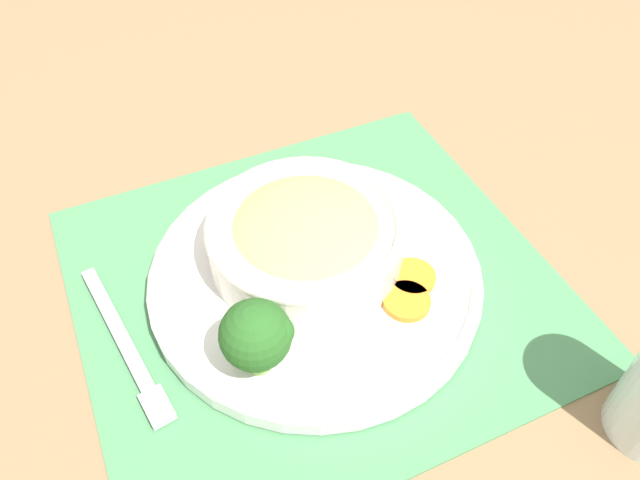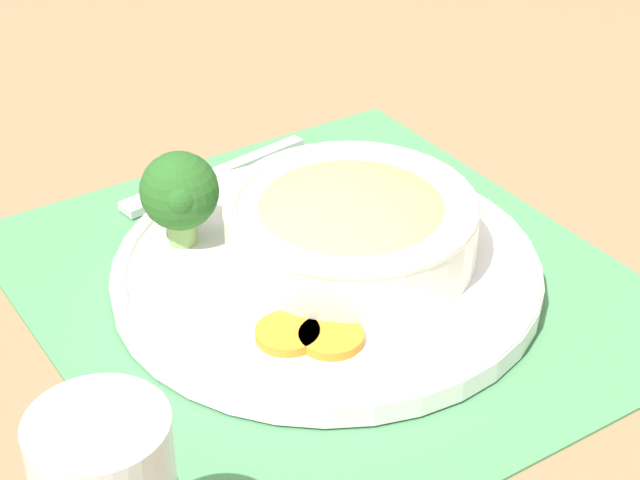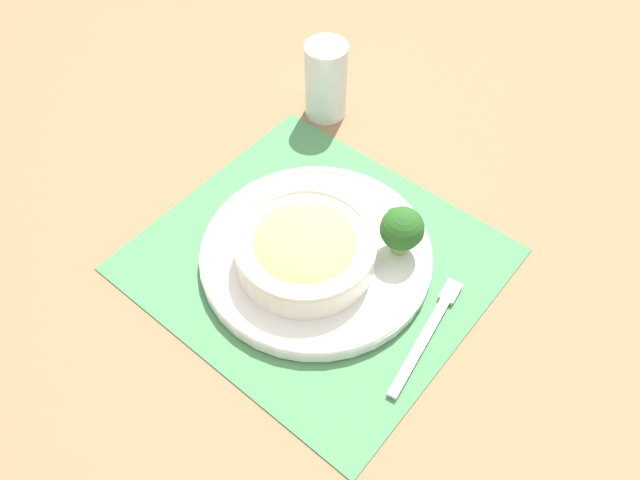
{
  "view_description": "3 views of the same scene",
  "coord_description": "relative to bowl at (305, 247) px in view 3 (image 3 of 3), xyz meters",
  "views": [
    {
      "loc": [
        0.15,
        0.34,
        0.46
      ],
      "look_at": [
        -0.01,
        -0.01,
        0.04
      ],
      "focal_mm": 35.0,
      "sensor_mm": 36.0,
      "label": 1
    },
    {
      "loc": [
        -0.53,
        0.35,
        0.45
      ],
      "look_at": [
        -0.0,
        0.01,
        0.04
      ],
      "focal_mm": 60.0,
      "sensor_mm": 36.0,
      "label": 2
    },
    {
      "loc": [
        0.32,
        -0.37,
        0.68
      ],
      "look_at": [
        0.0,
        0.01,
        0.04
      ],
      "focal_mm": 35.0,
      "sensor_mm": 36.0,
      "label": 3
    }
  ],
  "objects": [
    {
      "name": "fork",
      "position": [
        0.18,
        0.03,
        -0.04
      ],
      "size": [
        0.04,
        0.18,
        0.01
      ],
      "rotation": [
        0.0,
        0.0,
        0.15
      ],
      "color": "silver",
      "rests_on": "placemat"
    },
    {
      "name": "ground_plane",
      "position": [
        0.0,
        0.02,
        -0.05
      ],
      "size": [
        4.0,
        4.0,
        0.0
      ],
      "primitive_type": "plane",
      "color": "#8C704C"
    },
    {
      "name": "broccoli_floret",
      "position": [
        0.08,
        0.09,
        0.01
      ],
      "size": [
        0.06,
        0.06,
        0.07
      ],
      "color": "#84AD5B",
      "rests_on": "plate"
    },
    {
      "name": "carrot_slice_middle",
      "position": [
        -0.07,
        0.07,
        -0.02
      ],
      "size": [
        0.04,
        0.04,
        0.01
      ],
      "color": "orange",
      "rests_on": "plate"
    },
    {
      "name": "placemat",
      "position": [
        0.0,
        0.02,
        -0.05
      ],
      "size": [
        0.44,
        0.4,
        0.0
      ],
      "color": "#4C8C59",
      "rests_on": "ground_plane"
    },
    {
      "name": "plate",
      "position": [
        0.0,
        0.02,
        -0.03
      ],
      "size": [
        0.31,
        0.31,
        0.02
      ],
      "color": "white",
      "rests_on": "placemat"
    },
    {
      "name": "carrot_slice_near",
      "position": [
        -0.06,
        0.09,
        -0.02
      ],
      "size": [
        0.04,
        0.04,
        0.01
      ],
      "color": "orange",
      "rests_on": "plate"
    },
    {
      "name": "bowl",
      "position": [
        0.0,
        0.0,
        0.0
      ],
      "size": [
        0.18,
        0.18,
        0.06
      ],
      "color": "silver",
      "rests_on": "plate"
    },
    {
      "name": "water_glass",
      "position": [
        -0.18,
        0.26,
        0.01
      ],
      "size": [
        0.07,
        0.07,
        0.13
      ],
      "color": "silver",
      "rests_on": "ground_plane"
    }
  ]
}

